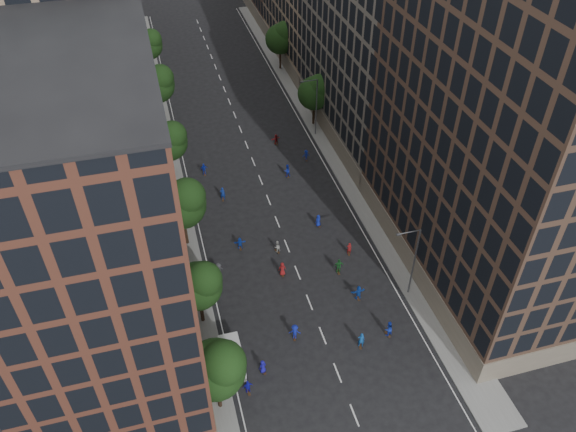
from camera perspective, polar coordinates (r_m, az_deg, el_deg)
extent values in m
plane|color=black|center=(79.16, -3.47, 5.34)|extent=(240.00, 240.00, 0.00)
cube|color=slate|center=(84.35, -12.64, 6.83)|extent=(4.00, 105.00, 0.15)
cube|color=slate|center=(87.86, 3.18, 9.26)|extent=(4.00, 105.00, 0.15)
cube|color=#522B1F|center=(46.47, -19.37, -3.03)|extent=(14.00, 22.00, 30.00)
cube|color=#8D755C|center=(65.50, -19.88, 12.34)|extent=(14.00, 26.00, 34.00)
cube|color=#522B1F|center=(87.76, -19.41, 17.24)|extent=(14.00, 20.00, 28.00)
cube|color=#473226|center=(56.93, 21.03, 8.92)|extent=(14.00, 30.00, 36.00)
cube|color=#645C52|center=(80.10, 9.48, 18.72)|extent=(14.00, 28.00, 33.00)
cylinder|color=black|center=(51.34, -7.06, -17.48)|extent=(0.36, 0.36, 3.96)
sphere|color=#193311|center=(48.36, -7.41, -15.19)|extent=(5.20, 5.20, 5.20)
sphere|color=#193311|center=(47.02, -6.63, -14.65)|extent=(3.90, 3.90, 3.90)
cylinder|color=black|center=(57.48, -8.79, -9.32)|extent=(0.36, 0.36, 3.70)
sphere|color=#193311|center=(54.99, -9.14, -7.04)|extent=(4.80, 4.80, 4.80)
sphere|color=#193311|center=(53.81, -8.56, -6.42)|extent=(3.60, 3.60, 3.60)
cylinder|color=black|center=(65.82, -10.38, -1.43)|extent=(0.36, 0.36, 4.22)
sphere|color=#193311|center=(63.38, -10.78, 1.17)|extent=(5.60, 5.60, 5.60)
sphere|color=#193311|center=(62.10, -10.24, 1.97)|extent=(4.20, 4.20, 4.20)
cylinder|color=black|center=(77.06, -11.70, 5.16)|extent=(0.36, 0.36, 3.87)
sphere|color=#193311|center=(75.15, -12.05, 7.35)|extent=(5.00, 5.00, 5.00)
sphere|color=#193311|center=(74.08, -11.66, 8.05)|extent=(3.75, 3.75, 3.75)
cylinder|color=black|center=(90.71, -12.84, 10.77)|extent=(0.36, 0.36, 4.05)
sphere|color=#193311|center=(89.03, -13.19, 12.82)|extent=(5.40, 5.40, 5.40)
sphere|color=#193311|center=(87.96, -12.85, 13.52)|extent=(4.05, 4.05, 4.05)
cylinder|color=black|center=(105.12, -13.69, 14.77)|extent=(0.36, 0.36, 3.78)
sphere|color=#193311|center=(103.76, -13.99, 16.47)|extent=(4.80, 4.80, 4.80)
sphere|color=#193311|center=(102.87, -13.73, 17.04)|extent=(3.60, 3.60, 3.60)
cylinder|color=black|center=(87.14, 2.62, 10.37)|extent=(0.36, 0.36, 3.74)
sphere|color=#193311|center=(85.51, 2.68, 12.35)|extent=(5.00, 5.00, 5.00)
sphere|color=#193311|center=(84.69, 3.23, 12.99)|extent=(3.75, 3.75, 3.75)
cylinder|color=black|center=(104.20, -0.79, 15.71)|extent=(0.36, 0.36, 3.96)
sphere|color=#193311|center=(102.76, -0.81, 17.53)|extent=(5.20, 5.20, 5.20)
sphere|color=#193311|center=(101.96, -0.37, 18.14)|extent=(3.90, 3.90, 3.90)
cylinder|color=#595B60|center=(58.91, 12.67, -4.67)|extent=(0.18, 0.18, 9.00)
cylinder|color=#595B60|center=(55.42, 12.22, -1.61)|extent=(2.40, 0.12, 0.12)
cube|color=#595B60|center=(55.02, 11.18, -1.86)|extent=(0.50, 0.22, 0.15)
cylinder|color=#595B60|center=(83.21, 2.90, 10.89)|extent=(0.18, 0.18, 9.00)
cylinder|color=#595B60|center=(80.77, 2.17, 13.58)|extent=(2.40, 0.12, 0.12)
cube|color=#595B60|center=(80.50, 1.40, 13.46)|extent=(0.50, 0.22, 0.15)
cube|color=silver|center=(54.43, -5.79, -13.72)|extent=(1.91, 3.26, 1.99)
cube|color=silver|center=(53.58, -5.35, -15.62)|extent=(1.81, 1.45, 1.27)
cube|color=black|center=(53.10, -5.39, -15.26)|extent=(1.63, 1.18, 0.09)
cylinder|color=black|center=(53.88, -6.23, -16.40)|extent=(0.23, 0.69, 0.69)
cylinder|color=black|center=(53.99, -4.28, -16.03)|extent=(0.23, 0.69, 0.69)
cylinder|color=black|center=(55.92, -6.91, -13.46)|extent=(0.23, 0.69, 0.69)
cylinder|color=black|center=(56.02, -5.04, -13.12)|extent=(0.23, 0.69, 0.69)
imported|color=#1814A4|center=(54.02, -2.58, -15.06)|extent=(0.88, 0.72, 1.54)
imported|color=#134B9B|center=(56.01, 7.43, -12.40)|extent=(0.79, 0.64, 1.86)
imported|color=#1731BD|center=(57.29, 10.17, -11.23)|extent=(1.02, 0.88, 1.82)
imported|color=#121E96|center=(56.20, 0.69, -11.71)|extent=(1.32, 1.00, 1.81)
imported|color=#1717BE|center=(52.86, -4.09, -16.94)|extent=(0.99, 0.50, 1.62)
imported|color=#1646B7|center=(60.04, 7.16, -7.74)|extent=(1.62, 0.59, 1.72)
imported|color=maroon|center=(61.95, -0.58, -5.43)|extent=(0.86, 0.59, 1.71)
imported|color=maroon|center=(64.79, 6.23, -3.31)|extent=(0.64, 0.49, 1.56)
imported|color=#B7B7B3|center=(64.65, -1.12, -3.15)|extent=(0.90, 0.80, 1.54)
imported|color=#38393D|center=(62.26, -7.05, -5.48)|extent=(1.33, 1.09, 1.80)
imported|color=#1D6127|center=(62.37, 5.19, -5.11)|extent=(1.18, 0.60, 1.93)
imported|color=#173FBD|center=(65.31, -4.90, -2.80)|extent=(1.43, 0.54, 1.51)
imported|color=#1526AC|center=(68.11, 3.09, -0.50)|extent=(0.92, 0.78, 1.59)
imported|color=navy|center=(72.39, -6.66, 2.24)|extent=(0.77, 0.60, 1.88)
imported|color=#1529AE|center=(76.02, -0.10, 4.61)|extent=(1.00, 0.85, 1.82)
imported|color=navy|center=(79.37, 1.85, 6.18)|extent=(1.00, 0.58, 1.54)
imported|color=#172DBB|center=(77.25, -8.53, 4.71)|extent=(1.03, 0.49, 1.71)
imported|color=maroon|center=(82.79, -1.22, 7.77)|extent=(1.50, 0.88, 1.54)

